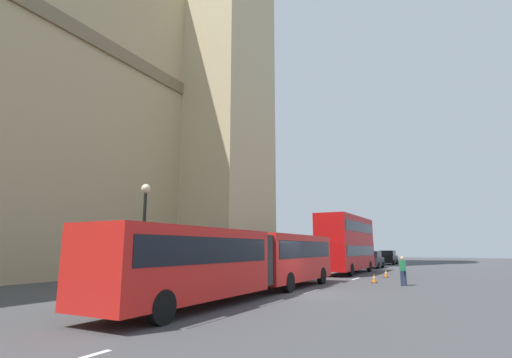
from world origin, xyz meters
TOP-DOWN VIEW (x-y plane):
  - ground_plane at (0.00, 0.00)m, footprint 160.00×160.00m
  - lane_centre_marking at (-3.76, 0.00)m, footprint 29.80×0.16m
  - articulated_bus at (-2.23, 1.99)m, footprint 17.47×2.54m
  - double_decker_bus at (15.49, 2.00)m, footprint 10.63×2.54m
  - sedan_lead at (25.68, 1.93)m, footprint 4.40×1.86m
  - sedan_trailing at (36.24, 1.92)m, footprint 4.40×1.86m
  - traffic_cone_west at (7.35, -1.82)m, footprint 0.36×0.36m
  - traffic_cone_middle at (12.55, -1.67)m, footprint 0.36×0.36m
  - street_lamp at (-4.48, 6.50)m, footprint 0.44×0.44m
  - pedestrian_near_cones at (6.17, -3.73)m, footprint 0.47×0.41m

SIDE VIEW (x-z plane):
  - ground_plane at x=0.00m, z-range 0.00..0.00m
  - lane_centre_marking at x=-3.76m, z-range 0.00..0.01m
  - traffic_cone_west at x=7.35m, z-range -0.01..0.57m
  - traffic_cone_middle at x=12.55m, z-range -0.01..0.57m
  - pedestrian_near_cones at x=6.17m, z-range 0.07..1.76m
  - sedan_lead at x=25.68m, z-range -0.01..1.84m
  - sedan_trailing at x=36.24m, z-range -0.01..1.84m
  - articulated_bus at x=-2.23m, z-range 0.30..3.20m
  - double_decker_bus at x=15.49m, z-range 0.26..5.16m
  - street_lamp at x=-4.48m, z-range 0.42..5.69m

